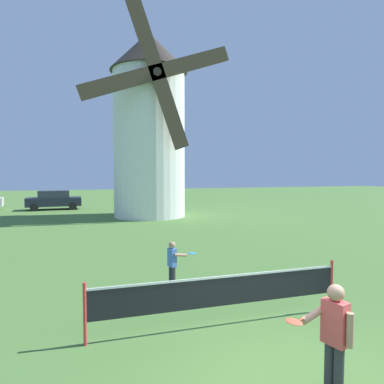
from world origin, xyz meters
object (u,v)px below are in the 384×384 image
player_far (173,261)px  parked_car_black (54,200)px  tennis_net (222,291)px  player_near (334,332)px  windmill (149,123)px

player_far → parked_car_black: parked_car_black is taller
tennis_net → parked_car_black: bearing=102.5°
parked_car_black → tennis_net: bearing=-77.5°
player_near → tennis_net: bearing=106.3°
tennis_net → player_near: player_near is taller
player_far → parked_car_black: 21.71m
player_near → player_far: 4.90m
windmill → parked_car_black: windmill is taller
windmill → parked_car_black: (-6.77, 6.62, -5.60)m
parked_car_black → windmill: bearing=-44.4°
parked_car_black → player_far: bearing=-77.1°
player_near → windmill: bearing=87.4°
player_far → parked_car_black: bearing=102.9°
tennis_net → parked_car_black: parked_car_black is taller
windmill → tennis_net: windmill is taller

